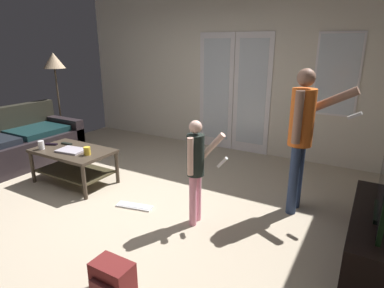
{
  "coord_description": "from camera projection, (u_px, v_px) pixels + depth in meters",
  "views": [
    {
      "loc": [
        2.44,
        -2.53,
        1.86
      ],
      "look_at": [
        0.78,
        0.32,
        0.82
      ],
      "focal_mm": 29.92,
      "sensor_mm": 36.0,
      "label": 1
    }
  ],
  "objects": [
    {
      "name": "ground_plane",
      "position": [
        122.0,
        208.0,
        3.81
      ],
      "size": [
        5.91,
        5.55,
        0.02
      ],
      "primitive_type": "cube",
      "color": "#B4A48B"
    },
    {
      "name": "wall_back_with_doors",
      "position": [
        225.0,
        72.0,
        5.63
      ],
      "size": [
        5.91,
        0.09,
        2.87
      ],
      "color": "silver",
      "rests_on": "ground_plane"
    },
    {
      "name": "leather_couch",
      "position": [
        11.0,
        147.0,
        5.03
      ],
      "size": [
        0.92,
        2.08,
        0.88
      ],
      "color": "black",
      "rests_on": "ground_plane"
    },
    {
      "name": "coffee_table",
      "position": [
        74.0,
        159.0,
        4.38
      ],
      "size": [
        1.1,
        0.65,
        0.48
      ],
      "color": "#3D3227",
      "rests_on": "ground_plane"
    },
    {
      "name": "tv_stand",
      "position": [
        374.0,
        235.0,
        2.88
      ],
      "size": [
        0.42,
        1.47,
        0.42
      ],
      "color": "black",
      "rests_on": "ground_plane"
    },
    {
      "name": "person_adult",
      "position": [
        302.0,
        129.0,
        3.45
      ],
      "size": [
        0.69,
        0.44,
        1.62
      ],
      "color": "navy",
      "rests_on": "ground_plane"
    },
    {
      "name": "person_child",
      "position": [
        196.0,
        164.0,
        3.28
      ],
      "size": [
        0.39,
        0.33,
        1.14
      ],
      "color": "pink",
      "rests_on": "ground_plane"
    },
    {
      "name": "floor_lamp",
      "position": [
        54.0,
        65.0,
        5.83
      ],
      "size": [
        0.39,
        0.39,
        1.71
      ],
      "color": "#332C1F",
      "rests_on": "ground_plane"
    },
    {
      "name": "backpack",
      "position": [
        112.0,
        279.0,
        2.44
      ],
      "size": [
        0.32,
        0.24,
        0.28
      ],
      "color": "maroon",
      "rests_on": "ground_plane"
    },
    {
      "name": "loose_keyboard",
      "position": [
        134.0,
        206.0,
        3.81
      ],
      "size": [
        0.46,
        0.22,
        0.02
      ],
      "color": "white",
      "rests_on": "ground_plane"
    },
    {
      "name": "laptop_closed",
      "position": [
        71.0,
        150.0,
        4.28
      ],
      "size": [
        0.39,
        0.3,
        0.02
      ],
      "primitive_type": "cube",
      "rotation": [
        0.0,
        0.0,
        0.14
      ],
      "color": "#B9AFBC",
      "rests_on": "coffee_table"
    },
    {
      "name": "cup_near_edge",
      "position": [
        41.0,
        145.0,
        4.34
      ],
      "size": [
        0.08,
        0.08,
        0.12
      ],
      "primitive_type": "cylinder",
      "color": "white",
      "rests_on": "coffee_table"
    },
    {
      "name": "cup_by_laptop",
      "position": [
        87.0,
        151.0,
        4.12
      ],
      "size": [
        0.09,
        0.09,
        0.11
      ],
      "primitive_type": "cylinder",
      "color": "yellow",
      "rests_on": "coffee_table"
    },
    {
      "name": "tv_remote_black",
      "position": [
        67.0,
        144.0,
        4.57
      ],
      "size": [
        0.17,
        0.06,
        0.02
      ],
      "primitive_type": "cube",
      "rotation": [
        0.0,
        0.0,
        0.07
      ],
      "color": "black",
      "rests_on": "coffee_table"
    },
    {
      "name": "dvd_remote_slim",
      "position": [
        51.0,
        144.0,
        4.54
      ],
      "size": [
        0.18,
        0.11,
        0.02
      ],
      "primitive_type": "cube",
      "rotation": [
        0.0,
        0.0,
        0.41
      ],
      "color": "black",
      "rests_on": "coffee_table"
    }
  ]
}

